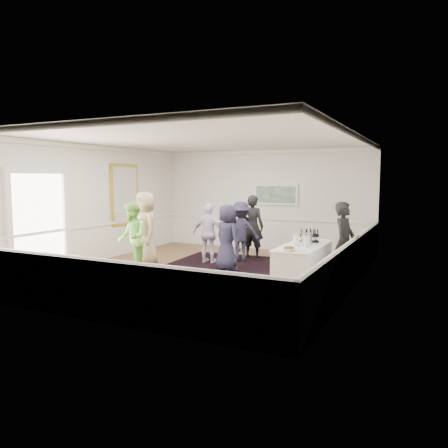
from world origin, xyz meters
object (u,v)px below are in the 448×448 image
at_px(bartender, 344,242).
at_px(guest_green, 132,237).
at_px(serving_table, 303,265).
at_px(guest_lilac, 209,233).
at_px(guest_navy, 227,238).
at_px(ice_bucket, 307,239).
at_px(guest_tan, 146,229).
at_px(guest_dark_a, 241,232).
at_px(guest_dark_b, 253,226).
at_px(nut_bowl, 289,249).

height_order(bartender, guest_green, bartender).
distance_m(serving_table, guest_lilac, 3.26).
relative_size(bartender, guest_navy, 1.08).
distance_m(guest_lilac, ice_bucket, 3.22).
distance_m(guest_green, guest_navy, 2.33).
bearing_deg(guest_green, guest_navy, 79.76).
xyz_separation_m(bartender, guest_tan, (-4.99, -0.44, 0.08)).
height_order(guest_green, guest_lilac, guest_green).
relative_size(serving_table, ice_bucket, 8.26).
xyz_separation_m(guest_dark_a, guest_dark_b, (0.09, 0.64, 0.08)).
relative_size(guest_tan, guest_lilac, 1.21).
bearing_deg(guest_tan, guest_dark_a, 74.74).
relative_size(guest_green, ice_bucket, 6.64).
bearing_deg(bartender, ice_bucket, 134.77).
distance_m(ice_bucket, nut_bowl, 0.97).
height_order(guest_green, guest_dark_b, guest_dark_b).
relative_size(guest_dark_a, guest_navy, 1.00).
height_order(bartender, guest_dark_b, guest_dark_b).
distance_m(bartender, guest_dark_b, 3.51).
height_order(bartender, guest_lilac, bartender).
relative_size(serving_table, bartender, 1.21).
relative_size(guest_dark_a, guest_dark_b, 0.91).
bearing_deg(ice_bucket, guest_dark_a, 142.92).
height_order(guest_lilac, guest_navy, guest_navy).
height_order(serving_table, guest_navy, guest_navy).
bearing_deg(guest_navy, nut_bowl, 173.35).
relative_size(serving_table, guest_dark_b, 1.18).
height_order(guest_lilac, ice_bucket, guest_lilac).
xyz_separation_m(guest_lilac, guest_navy, (0.84, -0.63, 0.02)).
distance_m(guest_lilac, nut_bowl, 3.60).
height_order(serving_table, bartender, bartender).
bearing_deg(guest_dark_b, ice_bucket, 134.43).
bearing_deg(nut_bowl, ice_bucket, 84.75).
bearing_deg(serving_table, guest_lilac, 156.65).
xyz_separation_m(guest_dark_b, ice_bucket, (2.25, -2.41, 0.07)).
bearing_deg(bartender, guest_green, 113.39).
bearing_deg(guest_navy, serving_table, -168.10).
height_order(guest_dark_b, ice_bucket, guest_dark_b).
height_order(guest_tan, nut_bowl, guest_tan).
bearing_deg(guest_dark_a, guest_lilac, 22.46).
relative_size(guest_navy, ice_bucket, 6.34).
distance_m(guest_tan, guest_lilac, 1.70).
bearing_deg(guest_tan, serving_table, 31.02).
bearing_deg(guest_green, nut_bowl, 44.22).
bearing_deg(guest_green, ice_bucket, 57.50).
relative_size(serving_table, guest_lilac, 1.33).
height_order(serving_table, guest_green, guest_green).
height_order(serving_table, guest_dark_b, guest_dark_b).
distance_m(guest_lilac, guest_dark_a, 0.90).
bearing_deg(serving_table, bartender, 40.83).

